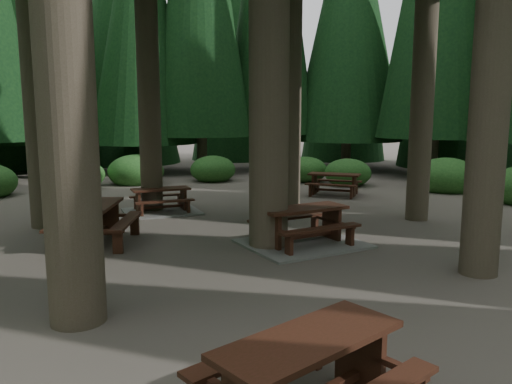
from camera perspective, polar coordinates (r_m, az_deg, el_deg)
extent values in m
plane|color=#554F45|center=(10.57, -2.51, -6.80)|extent=(80.00, 80.00, 0.00)
cube|color=gray|center=(11.13, 5.37, -5.90)|extent=(2.96, 2.66, 0.05)
cube|color=#361E10|center=(10.95, 5.43, -1.89)|extent=(2.09, 1.25, 0.07)
cube|color=#361E10|center=(11.55, 3.57, -2.96)|extent=(1.96, 0.78, 0.05)
cube|color=#361E10|center=(10.50, 7.42, -4.22)|extent=(1.96, 0.78, 0.05)
cube|color=#361E10|center=(10.62, 1.90, -4.53)|extent=(0.24, 0.60, 0.78)
cube|color=#361E10|center=(10.61, 1.90, -4.19)|extent=(0.50, 1.54, 0.07)
cube|color=#361E10|center=(11.49, 8.63, -3.61)|extent=(0.24, 0.60, 0.78)
cube|color=#361E10|center=(11.48, 8.64, -3.29)|extent=(0.50, 1.54, 0.07)
cube|color=#361E10|center=(11.08, 5.38, -5.05)|extent=(1.60, 0.52, 0.09)
cube|color=#361E10|center=(11.56, -17.96, -1.54)|extent=(1.21, 2.17, 0.07)
cube|color=#361E10|center=(11.83, -21.06, -3.15)|extent=(0.71, 2.06, 0.06)
cube|color=#361E10|center=(11.45, -14.59, -3.23)|extent=(0.71, 2.06, 0.06)
cube|color=#361E10|center=(10.88, -19.05, -4.61)|extent=(0.63, 0.22, 0.82)
cube|color=#361E10|center=(10.86, -19.07, -4.26)|extent=(1.63, 0.44, 0.07)
cube|color=#361E10|center=(12.41, -16.81, -2.87)|extent=(0.63, 0.22, 0.82)
cube|color=#361E10|center=(12.40, -16.82, -2.57)|extent=(1.63, 0.44, 0.07)
cube|color=#361E10|center=(11.69, -17.81, -4.67)|extent=(0.45, 1.69, 0.09)
cube|color=gray|center=(14.95, -10.74, -2.20)|extent=(2.36, 2.05, 0.05)
cube|color=#361E10|center=(14.83, -10.81, 0.33)|extent=(1.74, 0.88, 0.06)
cube|color=#361E10|center=(15.41, -11.19, -0.41)|extent=(1.68, 0.47, 0.05)
cube|color=#361E10|center=(14.34, -10.34, -1.07)|extent=(1.68, 0.47, 0.05)
cube|color=#361E10|center=(14.78, -13.30, -1.20)|extent=(0.15, 0.51, 0.67)
cube|color=#361E10|center=(14.77, -13.31, -0.99)|extent=(0.27, 1.34, 0.06)
cube|color=#361E10|center=(15.03, -8.29, -0.88)|extent=(0.15, 0.51, 0.67)
cube|color=#361E10|center=(15.02, -8.29, -0.67)|extent=(0.27, 1.34, 0.06)
cube|color=#361E10|center=(14.92, -10.75, -1.67)|extent=(1.38, 0.28, 0.07)
cube|color=#361E10|center=(17.91, 8.93, 2.00)|extent=(1.87, 1.57, 0.06)
cube|color=#361E10|center=(18.53, 9.26, 1.29)|extent=(1.63, 1.20, 0.05)
cube|color=#361E10|center=(17.37, 8.53, 0.80)|extent=(1.63, 1.20, 0.05)
cube|color=#361E10|center=(18.11, 6.68, 0.88)|extent=(0.37, 0.50, 0.72)
cube|color=#361E10|center=(18.10, 6.68, 1.07)|extent=(0.86, 1.24, 0.06)
cube|color=#361E10|center=(17.84, 11.16, 0.65)|extent=(0.37, 0.50, 0.72)
cube|color=#361E10|center=(17.84, 11.16, 0.84)|extent=(0.86, 1.24, 0.06)
cube|color=#361E10|center=(17.99, 8.89, 0.21)|extent=(1.29, 0.89, 0.08)
cube|color=#361E10|center=(4.82, 6.16, -16.41)|extent=(2.04, 1.54, 0.06)
cube|color=#361E10|center=(5.37, 0.88, -17.37)|extent=(1.82, 1.11, 0.05)
cube|color=#361E10|center=(5.53, 11.77, -17.83)|extent=(0.34, 0.56, 0.77)
cube|color=#361E10|center=(5.51, 11.80, -17.24)|extent=(0.78, 1.41, 0.06)
ellipsoid|color=#21551D|center=(20.16, 20.88, 1.29)|extent=(2.42, 2.42, 1.49)
ellipsoid|color=#21551D|center=(20.63, 10.43, 1.88)|extent=(1.90, 1.90, 1.17)
ellipsoid|color=#21551D|center=(21.51, 5.67, 2.27)|extent=(1.84, 1.84, 1.13)
ellipsoid|color=#21551D|center=(21.63, -4.95, 2.32)|extent=(1.95, 1.95, 1.20)
ellipsoid|color=#21551D|center=(21.34, -13.55, 2.01)|extent=(2.31, 2.31, 1.42)
ellipsoid|color=#21551D|center=(20.81, -19.49, 1.58)|extent=(1.93, 1.93, 1.19)
cone|color=black|center=(27.28, 10.69, 20.09)|extent=(5.73, 5.73, 13.48)
cone|color=black|center=(25.85, -13.08, 19.87)|extent=(5.17, 5.17, 12.91)
cone|color=black|center=(27.61, -24.47, 19.06)|extent=(5.82, 5.82, 13.26)
cone|color=black|center=(33.10, 10.29, 20.32)|extent=(5.26, 5.26, 19.02)
cone|color=black|center=(32.61, -2.68, 18.06)|extent=(5.34, 5.34, 16.14)
cone|color=black|center=(31.36, -15.33, 18.80)|extent=(6.57, 6.57, 16.86)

